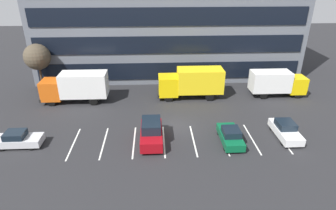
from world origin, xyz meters
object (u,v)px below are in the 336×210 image
at_px(box_truck_orange, 76,86).
at_px(bare_tree, 37,57).
at_px(suv_maroon, 151,132).
at_px(sedan_silver, 18,139).
at_px(sedan_white, 285,130).
at_px(box_truck_yellow_all, 192,82).
at_px(sedan_forest, 230,136).
at_px(box_truck_yellow, 277,82).

relative_size(box_truck_orange, bare_tree, 1.26).
distance_m(suv_maroon, bare_tree, 20.02).
relative_size(sedan_silver, bare_tree, 0.66).
bearing_deg(suv_maroon, sedan_white, 1.04).
bearing_deg(box_truck_yellow_all, suv_maroon, -116.44).
distance_m(sedan_white, sedan_silver, 24.88).
height_order(box_truck_orange, sedan_silver, box_truck_orange).
xyz_separation_m(box_truck_yellow_all, sedan_silver, (-17.05, -10.11, -1.40)).
height_order(box_truck_yellow_all, suv_maroon, box_truck_yellow_all).
xyz_separation_m(suv_maroon, sedan_white, (12.80, 0.23, -0.29)).
relative_size(box_truck_yellow_all, sedan_forest, 1.93).
xyz_separation_m(box_truck_orange, sedan_forest, (16.27, -9.91, -1.34)).
height_order(box_truck_yellow_all, sedan_white, box_truck_yellow_all).
distance_m(box_truck_yellow, sedan_silver, 29.62).
height_order(box_truck_orange, suv_maroon, box_truck_orange).
distance_m(box_truck_yellow_all, box_truck_orange, 13.96).
bearing_deg(box_truck_yellow_all, sedan_white, -51.27).
bearing_deg(bare_tree, box_truck_yellow_all, -9.97).
distance_m(sedan_forest, bare_tree, 26.07).
bearing_deg(sedan_forest, sedan_white, 7.31).
bearing_deg(box_truck_orange, sedan_white, -22.91).
distance_m(box_truck_yellow_all, sedan_forest, 10.81).
relative_size(suv_maroon, sedan_forest, 1.12).
xyz_separation_m(box_truck_yellow_all, box_truck_yellow, (10.75, 0.04, -0.28)).
bearing_deg(sedan_silver, suv_maroon, 0.52).
bearing_deg(bare_tree, sedan_forest, -32.56).
xyz_separation_m(box_truck_yellow, bare_tree, (-30.17, 3.37, 2.72)).
height_order(suv_maroon, bare_tree, bare_tree).
xyz_separation_m(box_truck_yellow_all, bare_tree, (-19.41, 3.41, 2.44)).
relative_size(suv_maroon, bare_tree, 0.75).
bearing_deg(suv_maroon, sedan_forest, -3.71).
distance_m(box_truck_yellow, sedan_forest, 13.52).
xyz_separation_m(box_truck_yellow, suv_maroon, (-15.72, -10.04, -0.80)).
relative_size(box_truck_yellow, sedan_forest, 1.67).
height_order(suv_maroon, sedan_white, suv_maroon).
relative_size(box_truck_yellow_all, sedan_white, 1.87).
xyz_separation_m(box_truck_yellow, sedan_silver, (-27.80, -10.14, -1.12)).
xyz_separation_m(sedan_white, sedan_forest, (-5.51, -0.71, -0.02)).
relative_size(sedan_forest, sedan_silver, 1.01).
xyz_separation_m(sedan_silver, bare_tree, (-2.37, 13.52, 3.84)).
xyz_separation_m(box_truck_orange, sedan_silver, (-3.10, -9.55, -1.35)).
bearing_deg(box_truck_orange, box_truck_yellow_all, 2.29).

